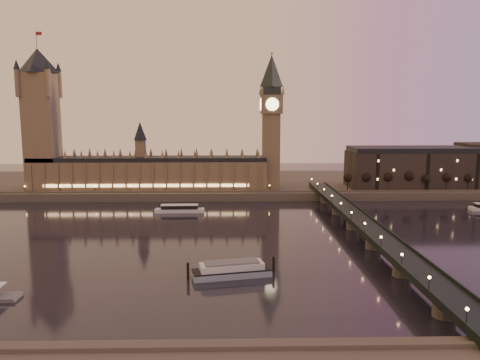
# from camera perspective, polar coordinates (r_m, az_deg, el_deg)

# --- Properties ---
(ground) EXTENTS (700.00, 700.00, 0.00)m
(ground) POSITION_cam_1_polar(r_m,az_deg,el_deg) (248.00, -6.41, -7.15)
(ground) COLOR black
(ground) RESTS_ON ground
(far_embankment) EXTENTS (560.00, 130.00, 6.00)m
(far_embankment) POSITION_cam_1_polar(r_m,az_deg,el_deg) (407.91, -0.17, -0.47)
(far_embankment) COLOR #423D35
(far_embankment) RESTS_ON ground
(palace_of_westminster) EXTENTS (180.00, 26.62, 52.00)m
(palace_of_westminster) POSITION_cam_1_polar(r_m,az_deg,el_deg) (366.94, -11.05, 1.31)
(palace_of_westminster) COLOR brown
(palace_of_westminster) RESTS_ON ground
(victoria_tower) EXTENTS (31.68, 31.68, 118.00)m
(victoria_tower) POSITION_cam_1_polar(r_m,az_deg,el_deg) (385.92, -23.12, 7.71)
(victoria_tower) COLOR brown
(victoria_tower) RESTS_ON ground
(big_ben) EXTENTS (17.68, 17.68, 104.00)m
(big_ben) POSITION_cam_1_polar(r_m,az_deg,el_deg) (360.22, 3.83, 8.06)
(big_ben) COLOR brown
(big_ben) RESTS_ON ground
(westminster_bridge) EXTENTS (13.20, 260.00, 15.30)m
(westminster_bridge) POSITION_cam_1_polar(r_m,az_deg,el_deg) (255.23, 14.63, -5.65)
(westminster_bridge) COLOR black
(westminster_bridge) RESTS_ON ground
(city_block) EXTENTS (155.00, 45.00, 34.00)m
(city_block) POSITION_cam_1_polar(r_m,az_deg,el_deg) (409.66, 23.68, 1.57)
(city_block) COLOR black
(city_block) RESTS_ON ground
(bare_tree_0) EXTENTS (6.70, 6.70, 13.62)m
(bare_tree_0) POSITION_cam_1_polar(r_m,az_deg,el_deg) (361.42, 12.85, 0.27)
(bare_tree_0) COLOR black
(bare_tree_0) RESTS_ON ground
(bare_tree_1) EXTENTS (6.70, 6.70, 13.62)m
(bare_tree_1) POSITION_cam_1_polar(r_m,az_deg,el_deg) (365.47, 15.19, 0.27)
(bare_tree_1) COLOR black
(bare_tree_1) RESTS_ON ground
(bare_tree_2) EXTENTS (6.70, 6.70, 13.62)m
(bare_tree_2) POSITION_cam_1_polar(r_m,az_deg,el_deg) (370.11, 17.47, 0.28)
(bare_tree_2) COLOR black
(bare_tree_2) RESTS_ON ground
(bare_tree_3) EXTENTS (6.70, 6.70, 13.62)m
(bare_tree_3) POSITION_cam_1_polar(r_m,az_deg,el_deg) (375.32, 19.69, 0.28)
(bare_tree_3) COLOR black
(bare_tree_3) RESTS_ON ground
(bare_tree_4) EXTENTS (6.70, 6.70, 13.62)m
(bare_tree_4) POSITION_cam_1_polar(r_m,az_deg,el_deg) (381.08, 21.84, 0.28)
(bare_tree_4) COLOR black
(bare_tree_4) RESTS_ON ground
(bare_tree_5) EXTENTS (6.70, 6.70, 13.62)m
(bare_tree_5) POSITION_cam_1_polar(r_m,az_deg,el_deg) (387.37, 23.93, 0.29)
(bare_tree_5) COLOR black
(bare_tree_5) RESTS_ON ground
(bare_tree_6) EXTENTS (6.70, 6.70, 13.62)m
(bare_tree_6) POSITION_cam_1_polar(r_m,az_deg,el_deg) (394.15, 25.95, 0.29)
(bare_tree_6) COLOR black
(bare_tree_6) RESTS_ON ground
(cruise_boat_a) EXTENTS (32.32, 7.50, 5.15)m
(cruise_boat_a) POSITION_cam_1_polar(r_m,az_deg,el_deg) (311.21, -7.37, -3.51)
(cruise_boat_a) COLOR silver
(cruise_boat_a) RESTS_ON ground
(moored_barge) EXTENTS (35.98, 15.11, 6.73)m
(moored_barge) POSITION_cam_1_polar(r_m,az_deg,el_deg) (192.56, -1.02, -10.88)
(moored_barge) COLOR #8A9CB0
(moored_barge) RESTS_ON ground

